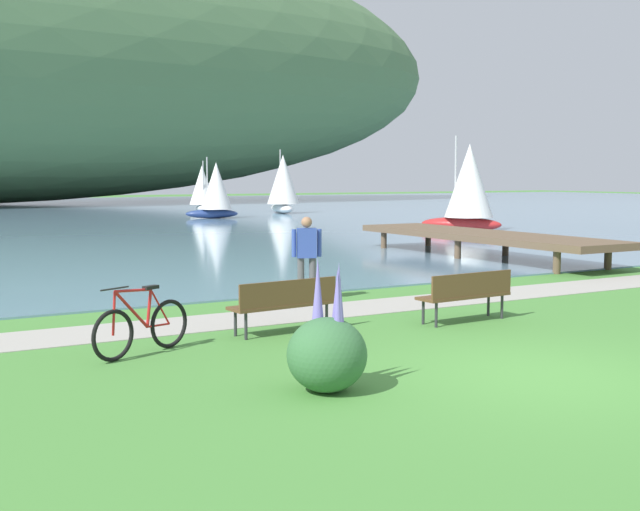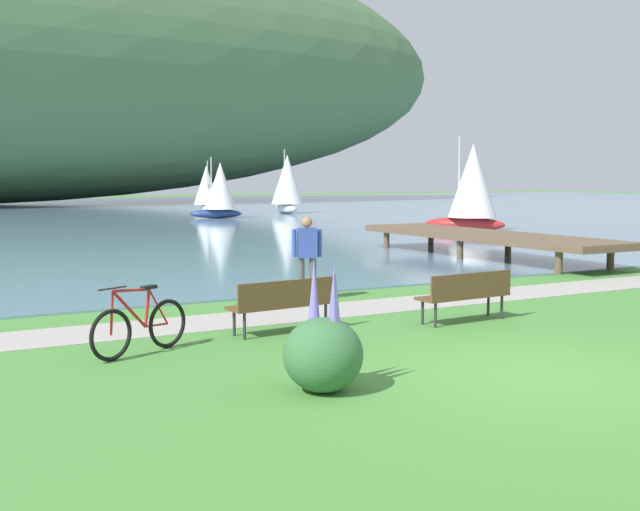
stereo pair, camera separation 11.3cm
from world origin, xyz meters
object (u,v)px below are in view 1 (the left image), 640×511
Objects in this scene: park_bench_further_along at (285,301)px; sailboat_toward_hillside at (283,183)px; park_bench_near_camera at (467,292)px; sailboat_mid_bay at (216,190)px; sailboat_nearest_to_shore at (202,188)px; sailboat_far_off at (468,186)px; bicycle_leaning_near_bench at (142,327)px; person_at_shoreline at (307,253)px.

sailboat_toward_hillside is at bearing 63.32° from park_bench_further_along.
park_bench_further_along is (-3.19, 0.68, 0.00)m from park_bench_near_camera.
sailboat_toward_hillside reaches higher than sailboat_mid_bay.
sailboat_nearest_to_shore reaches higher than park_bench_further_along.
sailboat_toward_hillside reaches higher than sailboat_nearest_to_shore.
sailboat_far_off reaches higher than sailboat_toward_hillside.
bicycle_leaning_near_bench reaches higher than park_bench_further_along.
bicycle_leaning_near_bench is at bearing -171.51° from park_bench_further_along.
park_bench_further_along is at bearing -124.54° from person_at_shoreline.
sailboat_nearest_to_shore is (12.36, 38.18, 0.74)m from person_at_shoreline.
sailboat_toward_hillside reaches higher than person_at_shoreline.
park_bench_further_along is 43.36m from sailboat_nearest_to_shore.
sailboat_toward_hillside is 1.00× the size of sailboat_far_off.
bicycle_leaning_near_bench is 0.37× the size of sailboat_toward_hillside.
park_bench_further_along is at bearing -109.20° from sailboat_nearest_to_shore.
bicycle_leaning_near_bench is at bearing -119.42° from sailboat_toward_hillside.
bicycle_leaning_near_bench is at bearing -144.34° from person_at_shoreline.
park_bench_further_along is 1.13× the size of bicycle_leaning_near_bench.
bicycle_leaning_near_bench is 0.37× the size of sailboat_far_off.
sailboat_far_off reaches higher than park_bench_further_along.
bicycle_leaning_near_bench is 26.39m from sailboat_far_off.
park_bench_further_along is 40.89m from sailboat_toward_hillside.
person_at_shoreline is at bearing 110.68° from park_bench_near_camera.
park_bench_further_along is 0.51× the size of sailboat_nearest_to_shore.
sailboat_nearest_to_shore is 0.83× the size of sailboat_toward_hillside.
park_bench_near_camera is at bearing -130.02° from sailboat_far_off.
sailboat_mid_bay reaches higher than bicycle_leaning_near_bench.
person_at_shoreline is at bearing 35.66° from bicycle_leaning_near_bench.
sailboat_nearest_to_shore is (16.70, 41.30, 1.32)m from bicycle_leaning_near_bench.
person_at_shoreline is at bearing -108.58° from sailboat_mid_bay.
sailboat_mid_bay is (10.09, 30.02, 0.77)m from person_at_shoreline.
park_bench_near_camera is 0.42× the size of sailboat_toward_hillside.
sailboat_far_off is at bearing 43.17° from park_bench_further_along.
sailboat_far_off is (-0.65, -19.91, 0.00)m from sailboat_toward_hillside.
person_at_shoreline reaches higher than park_bench_further_along.
person_at_shoreline is 0.47× the size of sailboat_mid_bay.
sailboat_nearest_to_shore reaches higher than person_at_shoreline.
sailboat_nearest_to_shore is 0.98× the size of sailboat_mid_bay.
bicycle_leaning_near_bench reaches higher than park_bench_near_camera.
park_bench_further_along is at bearing 8.49° from bicycle_leaning_near_bench.
sailboat_far_off is at bearing 40.10° from bicycle_leaning_near_bench.
park_bench_further_along is 34.92m from sailboat_mid_bay.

